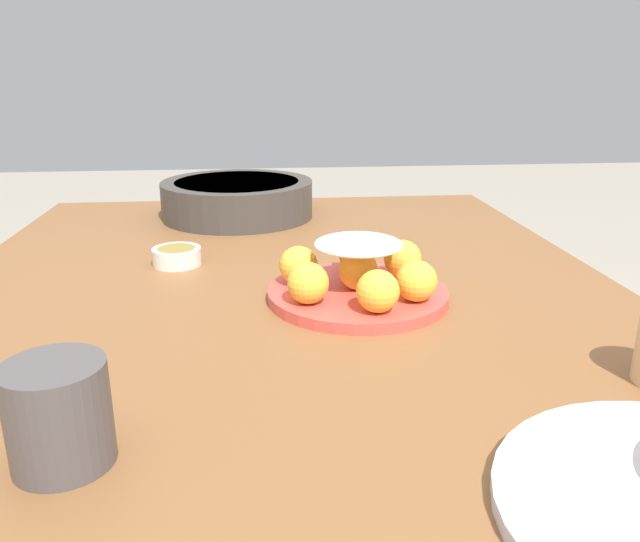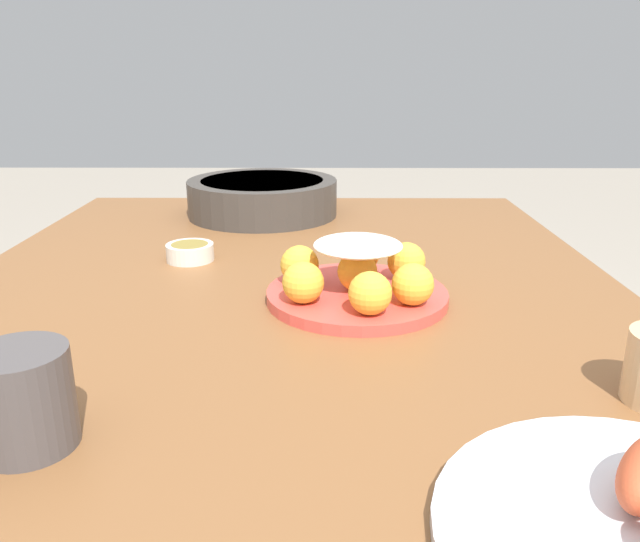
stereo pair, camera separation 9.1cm
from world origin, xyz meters
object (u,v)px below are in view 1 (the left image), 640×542
at_px(serving_bowl, 238,198).
at_px(sauce_bowl, 177,256).
at_px(dining_table, 284,348).
at_px(cake_plate, 359,277).
at_px(cup_far, 59,415).

distance_m(serving_bowl, sauce_bowl, 0.36).
bearing_deg(dining_table, serving_bowl, 8.84).
distance_m(cake_plate, cup_far, 0.48).
distance_m(dining_table, serving_bowl, 0.53).
bearing_deg(serving_bowl, cake_plate, -160.95).
bearing_deg(sauce_bowl, cup_far, 176.88).
xyz_separation_m(serving_bowl, sauce_bowl, (-0.35, 0.10, -0.03)).
bearing_deg(cake_plate, serving_bowl, 19.05).
distance_m(serving_bowl, cup_far, 0.91).
height_order(dining_table, cup_far, cup_far).
xyz_separation_m(serving_bowl, cup_far, (-0.91, 0.13, 0.00)).
bearing_deg(dining_table, cup_far, 152.55).
bearing_deg(sauce_bowl, serving_bowl, -15.32).
distance_m(dining_table, cup_far, 0.46).
distance_m(dining_table, sauce_bowl, 0.26).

